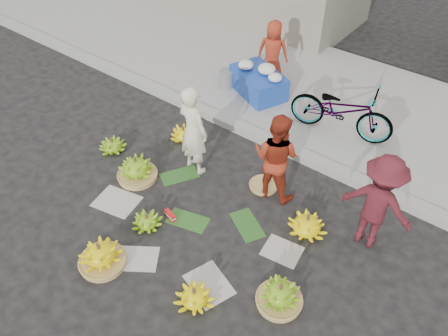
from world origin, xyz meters
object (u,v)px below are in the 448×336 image
Objects in this scene: vendor_cream at (193,131)px; bicycle at (342,110)px; banana_bunch_0 at (136,169)px; flower_table at (259,81)px; banana_bunch_4 at (280,295)px.

vendor_cream is 0.85× the size of bicycle.
banana_bunch_0 is 3.88m from bicycle.
banana_bunch_0 is 3.39m from flower_table.
banana_bunch_4 is 4.97m from flower_table.
bicycle is at bearing 105.46° from banana_bunch_4.
flower_table is 0.72× the size of bicycle.
bicycle is (1.98, -0.22, 0.22)m from flower_table.
bicycle is (2.22, 3.16, 0.43)m from banana_bunch_0.
flower_table is at bearing 73.99° from bicycle.
vendor_cream is 2.62m from flower_table.
banana_bunch_0 is 0.43× the size of vendor_cream.
banana_bunch_4 is 0.43× the size of flower_table.
vendor_cream reaches higher than banana_bunch_0.
bicycle is (1.60, 2.34, -0.19)m from vendor_cream.
banana_bunch_0 is 0.50× the size of flower_table.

